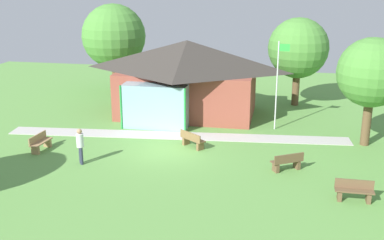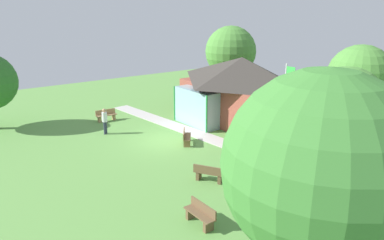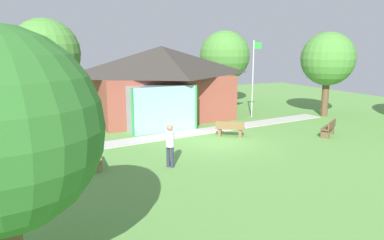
% 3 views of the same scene
% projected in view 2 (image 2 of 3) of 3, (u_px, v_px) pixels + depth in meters
% --- Properties ---
extents(ground_plane, '(44.00, 44.00, 0.00)m').
position_uv_depth(ground_plane, '(166.00, 141.00, 23.01)').
color(ground_plane, '#609947').
extents(pavilion, '(9.30, 6.82, 4.70)m').
position_uv_depth(pavilion, '(239.00, 89.00, 26.36)').
color(pavilion, brown).
rests_on(pavilion, ground_plane).
extents(footpath, '(18.90, 2.97, 0.03)m').
position_uv_depth(footpath, '(195.00, 133.00, 24.36)').
color(footpath, '#BCB7B2').
rests_on(footpath, ground_plane).
extents(flagpole, '(0.64, 0.08, 5.08)m').
position_uv_depth(flagpole, '(284.00, 103.00, 20.78)').
color(flagpole, silver).
rests_on(flagpole, ground_plane).
extents(bench_mid_left, '(0.56, 1.53, 0.84)m').
position_uv_depth(bench_mid_left, '(106.00, 116.00, 27.04)').
color(bench_mid_left, '#9E7A51').
rests_on(bench_mid_left, ground_plane).
extents(bench_rear_near_path, '(1.46, 1.26, 0.84)m').
position_uv_depth(bench_rear_near_path, '(186.00, 138.00, 22.39)').
color(bench_rear_near_path, brown).
rests_on(bench_rear_near_path, ground_plane).
extents(bench_lawn_far_right, '(1.50, 0.45, 0.84)m').
position_uv_depth(bench_lawn_far_right, '(200.00, 215.00, 13.97)').
color(bench_lawn_far_right, brown).
rests_on(bench_lawn_far_right, ground_plane).
extents(bench_mid_right, '(1.51, 1.15, 0.84)m').
position_uv_depth(bench_mid_right, '(209.00, 174.00, 17.46)').
color(bench_mid_right, brown).
rests_on(bench_mid_right, ground_plane).
extents(visitor_strolling_lawn, '(0.34, 0.34, 1.74)m').
position_uv_depth(visitor_strolling_lawn, '(105.00, 119.00, 23.99)').
color(visitor_strolling_lawn, '#2D3347').
rests_on(visitor_strolling_lawn, ground_plane).
extents(tree_behind_pavilion_right, '(4.00, 4.00, 5.90)m').
position_uv_depth(tree_behind_pavilion_right, '(359.00, 77.00, 22.85)').
color(tree_behind_pavilion_right, brown).
rests_on(tree_behind_pavilion_right, ground_plane).
extents(tree_far_east, '(5.03, 5.03, 6.67)m').
position_uv_depth(tree_far_east, '(321.00, 168.00, 9.10)').
color(tree_far_east, brown).
rests_on(tree_far_east, ground_plane).
extents(tree_behind_pavilion_left, '(4.69, 4.69, 6.55)m').
position_uv_depth(tree_behind_pavilion_left, '(231.00, 52.00, 33.71)').
color(tree_behind_pavilion_left, brown).
rests_on(tree_behind_pavilion_left, ground_plane).
extents(tree_east_hedge, '(3.54, 3.54, 5.63)m').
position_uv_depth(tree_east_hedge, '(345.00, 108.00, 15.88)').
color(tree_east_hedge, brown).
rests_on(tree_east_hedge, ground_plane).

